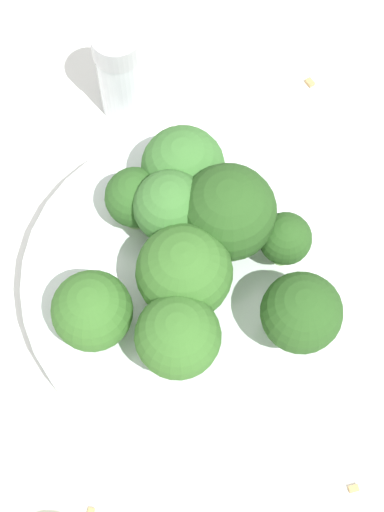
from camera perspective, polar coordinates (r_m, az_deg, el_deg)
ground_plane at (r=0.57m, az=0.00°, el=-2.60°), size 3.00×3.00×0.00m
bowl at (r=0.55m, az=0.00°, el=-2.02°), size 0.22×0.22×0.03m
broccoli_floret_0 at (r=0.48m, az=-0.94°, el=-5.43°), size 0.05×0.05×0.06m
broccoli_floret_1 at (r=0.52m, az=6.22°, el=1.09°), size 0.03×0.03×0.04m
broccoli_floret_2 at (r=0.51m, az=2.40°, el=2.89°), size 0.06×0.06×0.07m
broccoli_floret_3 at (r=0.49m, az=7.29°, el=-3.81°), size 0.05×0.05×0.06m
broccoli_floret_4 at (r=0.50m, az=-0.52°, el=-1.11°), size 0.06×0.06×0.07m
broccoli_floret_5 at (r=0.50m, az=-6.67°, el=-3.68°), size 0.05×0.05×0.05m
broccoli_floret_6 at (r=0.53m, az=-3.81°, el=3.82°), size 0.04×0.04×0.05m
broccoli_floret_7 at (r=0.51m, az=-1.45°, el=3.19°), size 0.05×0.05×0.06m
broccoli_floret_8 at (r=0.54m, az=-1.06°, el=5.86°), size 0.05×0.05×0.06m
pepper_shaker at (r=0.60m, az=-4.79°, el=12.13°), size 0.03×0.03×0.08m
almond_crumb_2 at (r=0.54m, az=-6.78°, el=-16.60°), size 0.01×0.01×0.01m
almond_crumb_3 at (r=0.64m, az=7.88°, el=11.47°), size 0.01×0.01×0.01m
almond_crumb_4 at (r=0.54m, az=10.75°, el=-14.96°), size 0.01×0.01×0.01m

